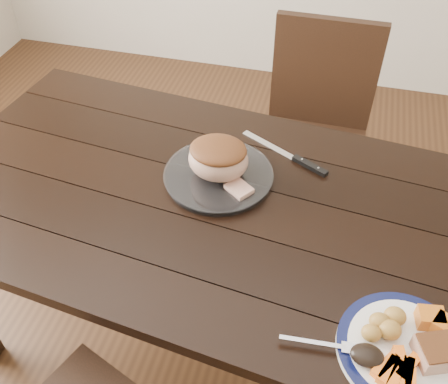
% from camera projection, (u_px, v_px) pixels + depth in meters
% --- Properties ---
extents(ground, '(4.00, 4.00, 0.00)m').
position_uv_depth(ground, '(205.00, 333.00, 1.94)').
color(ground, '#472B16').
rests_on(ground, ground).
extents(dining_table, '(1.69, 1.07, 0.75)m').
position_uv_depth(dining_table, '(200.00, 217.00, 1.49)').
color(dining_table, black).
rests_on(dining_table, ground).
extents(chair_far, '(0.43, 0.44, 0.93)m').
position_uv_depth(chair_far, '(315.00, 125.00, 2.05)').
color(chair_far, black).
rests_on(chair_far, ground).
extents(dinner_plate, '(0.29, 0.29, 0.02)m').
position_uv_depth(dinner_plate, '(404.00, 351.00, 1.07)').
color(dinner_plate, white).
rests_on(dinner_plate, dining_table).
extents(plate_rim, '(0.29, 0.29, 0.02)m').
position_uv_depth(plate_rim, '(405.00, 349.00, 1.06)').
color(plate_rim, '#0B0F37').
rests_on(plate_rim, dinner_plate).
extents(serving_platter, '(0.31, 0.31, 0.02)m').
position_uv_depth(serving_platter, '(219.00, 176.00, 1.47)').
color(serving_platter, white).
rests_on(serving_platter, dining_table).
extents(pork_slice, '(0.11, 0.10, 0.04)m').
position_uv_depth(pork_slice, '(440.00, 352.00, 1.03)').
color(pork_slice, tan).
rests_on(pork_slice, dinner_plate).
extents(roasted_potatoes, '(0.09, 0.09, 0.04)m').
position_uv_depth(roasted_potatoes, '(385.00, 325.00, 1.08)').
color(roasted_potatoes, gold).
rests_on(roasted_potatoes, dinner_plate).
extents(carrot_batons, '(0.10, 0.11, 0.02)m').
position_uv_depth(carrot_batons, '(399.00, 371.00, 1.01)').
color(carrot_batons, orange).
rests_on(carrot_batons, dinner_plate).
extents(pumpkin_wedges, '(0.10, 0.07, 0.04)m').
position_uv_depth(pumpkin_wedges, '(438.00, 323.00, 1.08)').
color(pumpkin_wedges, orange).
rests_on(pumpkin_wedges, dinner_plate).
extents(dark_mushroom, '(0.07, 0.05, 0.03)m').
position_uv_depth(dark_mushroom, '(367.00, 355.00, 1.03)').
color(dark_mushroom, black).
rests_on(dark_mushroom, dinner_plate).
extents(fork, '(0.18, 0.03, 0.00)m').
position_uv_depth(fork, '(327.00, 345.00, 1.06)').
color(fork, silver).
rests_on(fork, dinner_plate).
extents(roast_joint, '(0.17, 0.15, 0.11)m').
position_uv_depth(roast_joint, '(218.00, 160.00, 1.42)').
color(roast_joint, tan).
rests_on(roast_joint, serving_platter).
extents(cut_slice, '(0.09, 0.09, 0.02)m').
position_uv_depth(cut_slice, '(239.00, 189.00, 1.40)').
color(cut_slice, tan).
rests_on(cut_slice, serving_platter).
extents(carving_knife, '(0.29, 0.17, 0.01)m').
position_uv_depth(carving_knife, '(299.00, 160.00, 1.53)').
color(carving_knife, silver).
rests_on(carving_knife, dining_table).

